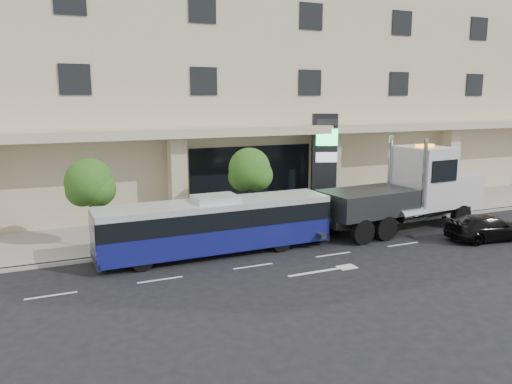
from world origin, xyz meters
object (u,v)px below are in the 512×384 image
Objects in this scene: city_bus at (216,224)px; signage_pylon at (324,162)px; tow_truck at (409,192)px; black_sedan at (488,228)px.

city_bus is 10.23m from signage_pylon.
black_sedan is (2.20, -3.41, -1.42)m from tow_truck.
signage_pylon is at bearing 36.42° from black_sedan.
city_bus is at bearing -128.85° from signage_pylon.
black_sedan is at bearing -61.72° from tow_truck.
black_sedan is at bearing -14.91° from city_bus.
tow_truck is at bearing 40.55° from black_sedan.
city_bus is 13.73m from black_sedan.
signage_pylon reaches higher than tow_truck.
signage_pylon is at bearing 29.05° from city_bus.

